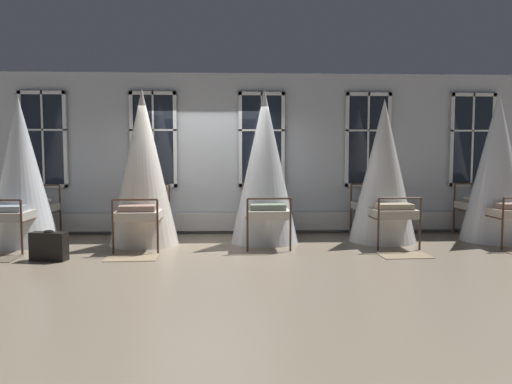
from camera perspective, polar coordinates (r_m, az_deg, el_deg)
ground at (r=9.09m, az=-5.86°, el=-6.04°), size 30.18×30.18×0.00m
back_wall_with_windows at (r=10.28m, az=-5.50°, el=4.35°), size 16.09×0.10×3.27m
window_bank at (r=10.18m, az=-5.51°, el=0.92°), size 11.88×0.10×2.82m
cot_second at (r=9.89m, az=-25.34°, el=1.93°), size 1.25×1.83×2.66m
cot_third at (r=9.24m, az=-12.79°, el=2.55°), size 1.25×1.84×2.81m
cot_fourth at (r=9.20m, az=0.99°, el=2.65°), size 1.25×1.84×2.81m
cot_fifth at (r=9.60m, az=14.36°, el=2.14°), size 1.25×1.84×2.66m
cot_sixth at (r=10.40m, az=25.82°, el=2.40°), size 1.25×1.84×2.81m
rug_third at (r=8.19m, az=-14.03°, el=-7.30°), size 0.83×0.60×0.01m
rug_fifth at (r=8.48m, az=16.58°, el=-6.94°), size 0.82×0.59×0.01m
suitcase_dark at (r=8.36m, az=-22.63°, el=-5.75°), size 0.59×0.31×0.47m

